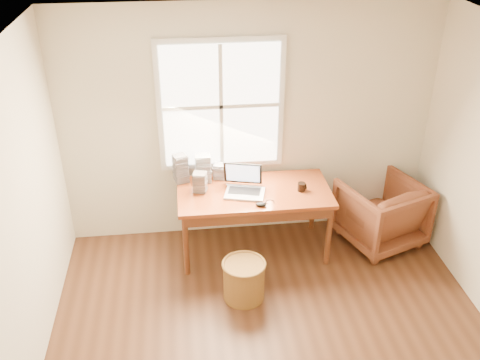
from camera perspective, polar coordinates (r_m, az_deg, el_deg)
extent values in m
cube|color=white|center=(3.20, 6.59, 11.39)|extent=(4.00, 4.50, 0.02)
cube|color=beige|center=(5.74, 0.94, 5.91)|extent=(4.00, 0.02, 2.60)
cube|color=silver|center=(5.58, -2.06, 7.96)|extent=(1.32, 0.05, 1.42)
cube|color=white|center=(5.55, -2.04, 7.84)|extent=(1.20, 0.02, 1.30)
cube|color=silver|center=(5.54, -2.03, 7.81)|extent=(0.04, 0.02, 1.30)
cube|color=silver|center=(5.54, -2.03, 7.81)|extent=(1.20, 0.02, 0.04)
cube|color=brown|center=(5.60, 1.52, -1.33)|extent=(1.60, 0.80, 0.04)
imported|color=brown|center=(6.13, 14.78, -3.37)|extent=(1.03, 1.04, 0.74)
cylinder|color=brown|center=(5.26, 0.42, -10.66)|extent=(0.48, 0.48, 0.40)
ellipsoid|color=black|center=(5.32, 2.26, -2.62)|extent=(0.12, 0.09, 0.04)
cylinder|color=black|center=(5.60, 6.57, -0.74)|extent=(0.11, 0.11, 0.09)
cube|color=#B1B4BD|center=(5.70, -3.96, 1.25)|extent=(0.16, 0.14, 0.31)
cube|color=#28282D|center=(5.54, -4.28, -0.26)|extent=(0.16, 0.15, 0.21)
cube|color=#A1A3AF|center=(5.71, -6.34, 1.21)|extent=(0.17, 0.16, 0.32)
cube|color=silver|center=(5.78, -2.16, 0.92)|extent=(0.16, 0.15, 0.17)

